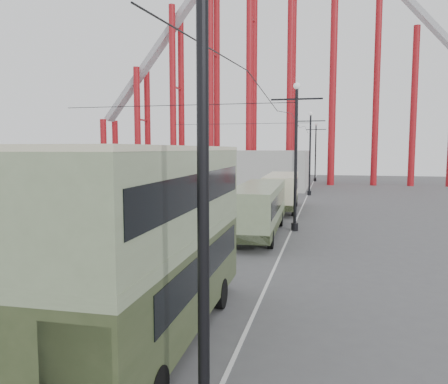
% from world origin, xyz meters
% --- Properties ---
extents(ground, '(160.00, 160.00, 0.00)m').
position_xyz_m(ground, '(0.00, 0.00, 0.00)').
color(ground, '#4E4F51').
rests_on(ground, ground).
extents(road_markings, '(12.52, 120.00, 0.01)m').
position_xyz_m(road_markings, '(-0.86, 19.70, 0.01)').
color(road_markings, silver).
rests_on(road_markings, ground).
extents(lamp_post_mid, '(3.20, 0.44, 9.32)m').
position_xyz_m(lamp_post_mid, '(5.60, 18.00, 4.68)').
color(lamp_post_mid, black).
rests_on(lamp_post_mid, ground).
extents(lamp_post_far, '(3.20, 0.44, 9.32)m').
position_xyz_m(lamp_post_far, '(5.60, 40.00, 4.68)').
color(lamp_post_far, black).
rests_on(lamp_post_far, ground).
extents(lamp_post_distant, '(3.20, 0.44, 9.32)m').
position_xyz_m(lamp_post_distant, '(5.60, 62.00, 4.68)').
color(lamp_post_distant, black).
rests_on(lamp_post_distant, ground).
extents(roller_coaster, '(52.95, 5.00, 55.48)m').
position_xyz_m(roller_coaster, '(-2.49, 56.89, 22.92)').
color(roller_coaster, maroon).
rests_on(roller_coaster, ground).
extents(fairground_shed, '(22.00, 10.00, 5.00)m').
position_xyz_m(fairground_shed, '(-6.00, 47.00, 2.50)').
color(fairground_shed, '#ACACA7').
rests_on(fairground_shed, ground).
extents(double_decker_bus, '(2.70, 9.91, 5.29)m').
position_xyz_m(double_decker_bus, '(3.20, 0.88, 2.97)').
color(double_decker_bus, '#323E21').
rests_on(double_decker_bus, ground).
extents(single_decker_green, '(2.79, 10.79, 3.03)m').
position_xyz_m(single_decker_green, '(3.55, 16.17, 1.71)').
color(single_decker_green, gray).
rests_on(single_decker_green, ground).
extents(single_decker_cream, '(2.85, 9.90, 3.05)m').
position_xyz_m(single_decker_cream, '(3.80, 27.32, 1.72)').
color(single_decker_cream, beige).
rests_on(single_decker_cream, ground).
extents(pedestrian, '(0.71, 0.49, 1.87)m').
position_xyz_m(pedestrian, '(0.70, 11.84, 0.94)').
color(pedestrian, black).
rests_on(pedestrian, ground).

